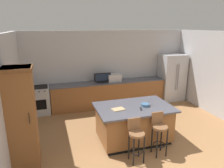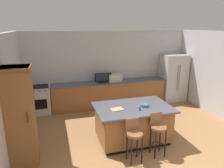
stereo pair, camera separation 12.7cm
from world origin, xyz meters
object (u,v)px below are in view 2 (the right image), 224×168
at_px(range_oven, 38,100).
at_px(tv_remote, 140,109).
at_px(refrigerator, 173,78).
at_px(bar_stool_right, 158,131).
at_px(kitchen_island, 133,123).
at_px(bar_stool_left, 134,137).
at_px(fruit_bowl, 144,105).
at_px(microwave, 115,78).
at_px(cabinet_tower, 20,116).
at_px(tv_monitor, 103,78).
at_px(cutting_board, 117,109).

relative_size(range_oven, tv_remote, 5.54).
distance_m(refrigerator, bar_stool_right, 3.97).
bearing_deg(bar_stool_right, kitchen_island, 113.38).
bearing_deg(tv_remote, bar_stool_left, -102.83).
bearing_deg(bar_stool_left, tv_remote, 55.32).
bearing_deg(fruit_bowl, microwave, 89.82).
height_order(kitchen_island, range_oven, range_oven).
xyz_separation_m(cabinet_tower, bar_stool_right, (2.87, -0.48, -0.51)).
bearing_deg(tv_monitor, fruit_bowl, -80.32).
relative_size(microwave, cutting_board, 1.62).
xyz_separation_m(range_oven, tv_remote, (2.47, -2.73, 0.47)).
bearing_deg(kitchen_island, refrigerator, 42.86).
height_order(tv_monitor, cutting_board, tv_monitor).
relative_size(microwave, tv_remote, 2.82).
height_order(refrigerator, tv_remote, refrigerator).
xyz_separation_m(kitchen_island, microwave, (0.28, 2.52, 0.58)).
bearing_deg(refrigerator, cabinet_tower, -152.55).
height_order(kitchen_island, refrigerator, refrigerator).
bearing_deg(refrigerator, kitchen_island, -137.14).
bearing_deg(fruit_bowl, tv_monitor, 99.68).
xyz_separation_m(refrigerator, range_oven, (-5.04, 0.05, -0.44)).
relative_size(kitchen_island, tv_remote, 11.11).
bearing_deg(tv_remote, cabinet_tower, -159.84).
relative_size(cabinet_tower, bar_stool_right, 2.15).
height_order(microwave, bar_stool_right, microwave).
xyz_separation_m(bar_stool_right, tv_remote, (-0.23, 0.51, 0.34)).
distance_m(bar_stool_right, tv_remote, 0.66).
bearing_deg(microwave, bar_stool_right, -89.45).
distance_m(microwave, bar_stool_right, 3.28).
height_order(refrigerator, tv_monitor, refrigerator).
bearing_deg(fruit_bowl, bar_stool_left, -127.03).
bearing_deg(bar_stool_right, fruit_bowl, 93.48).
xyz_separation_m(fruit_bowl, tv_remote, (-0.19, -0.15, -0.02)).
bearing_deg(microwave, range_oven, -179.98).
bearing_deg(bar_stool_right, tv_remote, 113.91).
relative_size(kitchen_island, bar_stool_right, 1.91).
bearing_deg(microwave, cutting_board, -105.61).
xyz_separation_m(microwave, fruit_bowl, (-0.01, -2.58, -0.09)).
distance_m(fruit_bowl, cutting_board, 0.72).
height_order(fruit_bowl, tv_remote, fruit_bowl).
height_order(tv_monitor, fruit_bowl, tv_monitor).
relative_size(refrigerator, tv_monitor, 3.02).
distance_m(bar_stool_left, cutting_board, 0.83).
bearing_deg(kitchen_island, bar_stool_left, -109.72).
bearing_deg(fruit_bowl, bar_stool_right, -86.61).
bearing_deg(bar_stool_right, cutting_board, 139.15).
xyz_separation_m(microwave, tv_remote, (-0.20, -2.73, -0.12)).
distance_m(microwave, fruit_bowl, 2.58).
distance_m(bar_stool_right, cutting_board, 1.06).
distance_m(kitchen_island, range_oven, 3.46).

